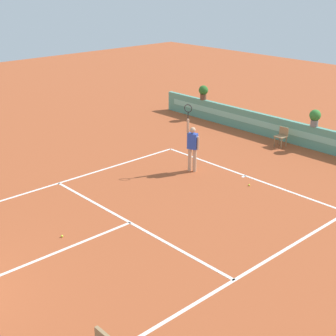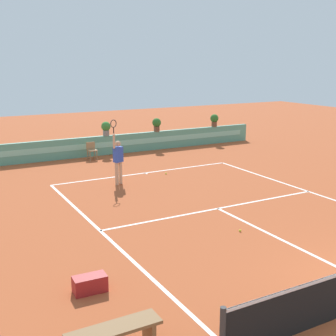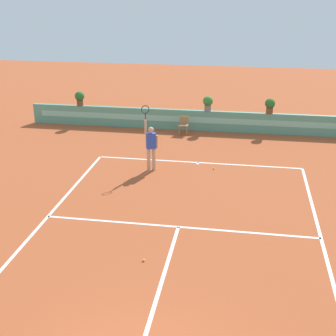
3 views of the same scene
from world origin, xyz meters
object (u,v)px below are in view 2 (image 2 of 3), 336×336
bench_courtside (114,334)px  tennis_ball_near_baseline (240,231)px  potted_plant_centre (106,128)px  ball_kid_chair (92,150)px  tennis_player (118,158)px  tennis_ball_mid_court (166,174)px  potted_plant_far_right (214,120)px  potted_plant_right (157,124)px  gear_bag (90,284)px

bench_courtside → tennis_ball_near_baseline: bearing=32.9°
bench_courtside → potted_plant_centre: 16.45m
ball_kid_chair → tennis_player: (-0.61, -4.89, 0.57)m
ball_kid_chair → tennis_ball_mid_court: bearing=-68.0°
tennis_player → tennis_ball_near_baseline: bearing=-80.3°
bench_courtside → tennis_ball_near_baseline: (5.22, 3.38, -0.34)m
tennis_ball_mid_court → potted_plant_far_right: potted_plant_far_right is taller
ball_kid_chair → tennis_ball_near_baseline: size_ratio=12.50×
potted_plant_right → tennis_ball_near_baseline: bearing=-106.4°
gear_bag → tennis_player: size_ratio=0.27×
bench_courtside → tennis_player: tennis_player is taller
bench_courtside → gear_bag: (0.33, 2.18, -0.20)m
ball_kid_chair → gear_bag: 13.21m
tennis_ball_near_baseline → potted_plant_centre: 12.07m
potted_plant_far_right → tennis_ball_near_baseline: bearing=-121.4°
potted_plant_right → tennis_player: bearing=-129.4°
ball_kid_chair → bench_courtside: ball_kid_chair is taller
potted_plant_far_right → tennis_player: bearing=-146.2°
ball_kid_chair → potted_plant_far_right: size_ratio=1.17×
bench_courtside → potted_plant_centre: size_ratio=2.21×
ball_kid_chair → potted_plant_far_right: potted_plant_far_right is taller
bench_courtside → ball_kid_chair: bearing=72.0°
tennis_player → tennis_ball_near_baseline: size_ratio=38.01×
bench_courtside → potted_plant_right: size_ratio=2.21×
gear_bag → tennis_ball_mid_court: gear_bag is taller
gear_bag → ball_kid_chair: bearing=70.5°
potted_plant_right → potted_plant_far_right: size_ratio=1.00×
potted_plant_far_right → tennis_ball_mid_court: bearing=-139.5°
bench_courtside → gear_bag: 2.21m
tennis_ball_near_baseline → tennis_ball_mid_court: size_ratio=1.00×
potted_plant_far_right → potted_plant_centre: bearing=180.0°
tennis_player → tennis_ball_mid_court: bearing=11.4°
tennis_ball_mid_court → potted_plant_centre: (-0.72, 5.14, 1.38)m
tennis_ball_mid_court → potted_plant_right: bearing=66.7°
gear_bag → potted_plant_right: potted_plant_right is taller
potted_plant_right → potted_plant_far_right: same height
tennis_ball_near_baseline → potted_plant_far_right: 14.11m
bench_courtside → potted_plant_far_right: (12.55, 15.36, 1.04)m
tennis_ball_mid_court → tennis_player: bearing=-168.6°
gear_bag → tennis_ball_near_baseline: 5.04m
bench_courtside → tennis_player: (4.14, 9.74, 0.67)m
tennis_ball_near_baseline → tennis_ball_mid_court: (1.31, 6.84, 0.00)m
tennis_ball_near_baseline → potted_plant_centre: size_ratio=0.09×
gear_bag → tennis_ball_near_baseline: bearing=13.8°
potted_plant_centre → potted_plant_far_right: bearing=0.0°
ball_kid_chair → gear_bag: size_ratio=1.21×
gear_bag → bench_courtside: bearing=-98.6°
ball_kid_chair → tennis_ball_mid_court: size_ratio=12.50×
tennis_ball_near_baseline → tennis_ball_mid_court: same height
bench_courtside → potted_plant_centre: potted_plant_centre is taller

